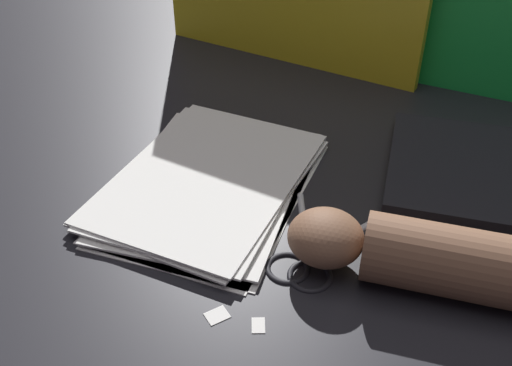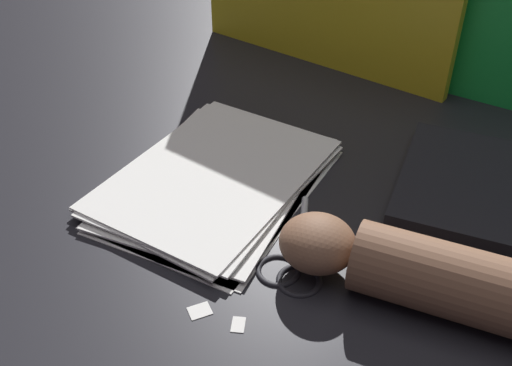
# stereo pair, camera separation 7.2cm
# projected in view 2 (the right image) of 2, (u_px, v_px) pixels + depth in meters

# --- Properties ---
(ground_plane) EXTENTS (6.00, 6.00, 0.00)m
(ground_plane) POSITION_uv_depth(u_px,v_px,m) (278.00, 240.00, 0.73)
(ground_plane) COLOR black
(paper_stack) EXTENTS (0.26, 0.34, 0.02)m
(paper_stack) POSITION_uv_depth(u_px,v_px,m) (217.00, 179.00, 0.81)
(paper_stack) COLOR white
(paper_stack) RESTS_ON ground_plane
(book_closed) EXTENTS (0.22, 0.26, 0.02)m
(book_closed) POSITION_uv_depth(u_px,v_px,m) (473.00, 185.00, 0.80)
(book_closed) COLOR black
(book_closed) RESTS_ON ground_plane
(scissors) EXTENTS (0.12, 0.17, 0.01)m
(scissors) POSITION_uv_depth(u_px,v_px,m) (300.00, 260.00, 0.70)
(scissors) COLOR silver
(scissors) RESTS_ON ground_plane
(hand_forearm) EXTENTS (0.31, 0.11, 0.08)m
(hand_forearm) POSITION_uv_depth(u_px,v_px,m) (420.00, 272.00, 0.63)
(hand_forearm) COLOR brown
(hand_forearm) RESTS_ON ground_plane
(paper_scrap_near) EXTENTS (0.03, 0.03, 0.00)m
(paper_scrap_near) POSITION_uv_depth(u_px,v_px,m) (200.00, 311.00, 0.64)
(paper_scrap_near) COLOR white
(paper_scrap_near) RESTS_ON ground_plane
(paper_scrap_mid) EXTENTS (0.02, 0.02, 0.00)m
(paper_scrap_mid) POSITION_uv_depth(u_px,v_px,m) (238.00, 324.00, 0.62)
(paper_scrap_mid) COLOR white
(paper_scrap_mid) RESTS_ON ground_plane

